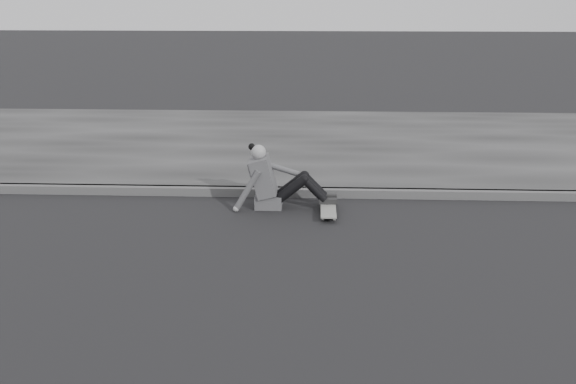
% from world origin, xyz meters
% --- Properties ---
extents(curb, '(24.00, 0.16, 0.12)m').
position_xyz_m(curb, '(0.00, 2.58, 0.06)').
color(curb, '#4C4C4C').
rests_on(curb, ground).
extents(sidewalk, '(24.00, 6.00, 0.12)m').
position_xyz_m(sidewalk, '(0.00, 5.60, 0.06)').
color(sidewalk, '#323232').
rests_on(sidewalk, ground).
extents(skateboard, '(0.20, 0.78, 0.09)m').
position_xyz_m(skateboard, '(-2.65, 1.85, 0.07)').
color(skateboard, gray).
rests_on(skateboard, ground).
extents(seated_woman, '(1.38, 0.46, 0.88)m').
position_xyz_m(seated_woman, '(-3.39, 2.10, 0.36)').
color(seated_woman, '#4C4C4F').
rests_on(seated_woman, ground).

